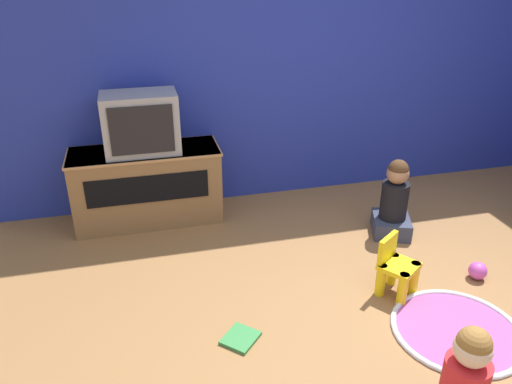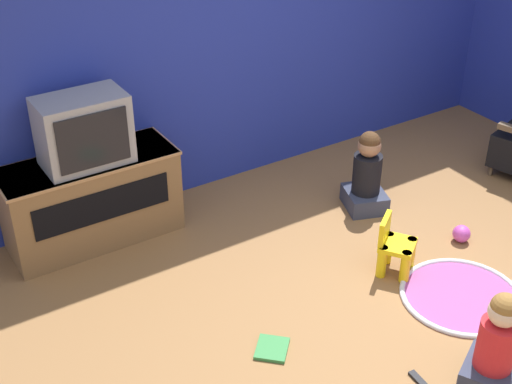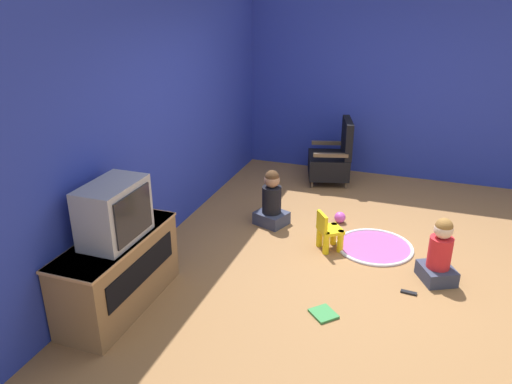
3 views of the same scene
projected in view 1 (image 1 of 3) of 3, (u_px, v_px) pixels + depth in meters
ground_plane at (402, 327)px, 3.33m from camera, size 30.00×30.00×0.00m
wall_back at (294, 49)px, 4.65m from camera, size 5.85×0.12×2.87m
tv_cabinet at (147, 185)px, 4.52m from camera, size 1.32×0.51×0.69m
television at (141, 123)px, 4.23m from camera, size 0.63×0.39×0.52m
yellow_kid_chair at (396, 270)px, 3.59m from camera, size 0.34×0.34×0.44m
play_mat at (457, 330)px, 3.29m from camera, size 0.86×0.86×0.04m
child_watching_center at (394, 203)px, 4.31m from camera, size 0.41×0.44×0.70m
toy_ball at (478, 271)px, 3.80m from camera, size 0.14×0.14×0.14m
book at (240, 338)px, 3.22m from camera, size 0.29×0.29×0.02m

